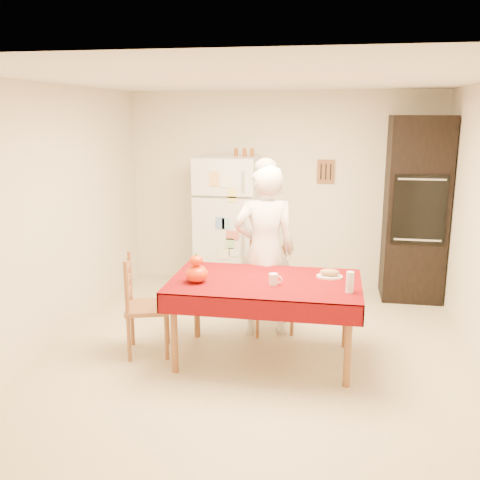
% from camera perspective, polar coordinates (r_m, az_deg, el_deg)
% --- Properties ---
extents(floor, '(4.50, 4.50, 0.00)m').
position_cam_1_polar(floor, '(5.19, 1.81, -11.99)').
color(floor, '#C6B68F').
rests_on(floor, ground).
extents(room_shell, '(4.02, 4.52, 2.51)m').
position_cam_1_polar(room_shell, '(4.73, 1.97, 6.08)').
color(room_shell, '#EDDFC7').
rests_on(room_shell, ground).
extents(refrigerator, '(0.75, 0.74, 1.70)m').
position_cam_1_polar(refrigerator, '(6.79, -1.30, 1.72)').
color(refrigerator, white).
rests_on(refrigerator, floor).
extents(oven_cabinet, '(0.70, 0.62, 2.20)m').
position_cam_1_polar(oven_cabinet, '(6.73, 18.20, 3.12)').
color(oven_cabinet, black).
rests_on(oven_cabinet, floor).
extents(dining_table, '(1.70, 1.00, 0.76)m').
position_cam_1_polar(dining_table, '(4.83, 2.69, -5.11)').
color(dining_table, brown).
rests_on(dining_table, floor).
extents(chair_far, '(0.53, 0.52, 0.95)m').
position_cam_1_polar(chair_far, '(5.58, 3.22, -4.52)').
color(chair_far, brown).
rests_on(chair_far, floor).
extents(chair_left, '(0.50, 0.51, 0.95)m').
position_cam_1_polar(chair_left, '(5.10, -10.54, -6.49)').
color(chair_left, brown).
rests_on(chair_left, floor).
extents(seated_woman, '(0.72, 0.56, 1.74)m').
position_cam_1_polar(seated_woman, '(5.37, 2.66, -1.20)').
color(seated_woman, white).
rests_on(seated_woman, floor).
extents(coffee_mug, '(0.08, 0.08, 0.10)m').
position_cam_1_polar(coffee_mug, '(4.68, 3.58, -4.20)').
color(coffee_mug, white).
rests_on(coffee_mug, dining_table).
extents(pumpkin_lower, '(0.20, 0.20, 0.15)m').
position_cam_1_polar(pumpkin_lower, '(4.75, -4.66, -3.61)').
color(pumpkin_lower, '#DE5705').
rests_on(pumpkin_lower, dining_table).
extents(pumpkin_upper, '(0.12, 0.12, 0.09)m').
position_cam_1_polar(pumpkin_upper, '(4.71, -4.68, -2.18)').
color(pumpkin_upper, '#E46305').
rests_on(pumpkin_upper, pumpkin_lower).
extents(wine_glass, '(0.07, 0.07, 0.18)m').
position_cam_1_polar(wine_glass, '(4.56, 11.65, -4.41)').
color(wine_glass, silver).
rests_on(wine_glass, dining_table).
extents(bread_plate, '(0.24, 0.24, 0.02)m').
position_cam_1_polar(bread_plate, '(4.95, 9.53, -3.86)').
color(bread_plate, white).
rests_on(bread_plate, dining_table).
extents(bread_loaf, '(0.18, 0.10, 0.06)m').
position_cam_1_polar(bread_loaf, '(4.94, 9.55, -3.42)').
color(bread_loaf, '#9D7D4D').
rests_on(bread_loaf, bread_plate).
extents(spice_jar_left, '(0.05, 0.05, 0.10)m').
position_cam_1_polar(spice_jar_left, '(6.70, -0.42, 9.34)').
color(spice_jar_left, brown).
rests_on(spice_jar_left, refrigerator).
extents(spice_jar_mid, '(0.05, 0.05, 0.10)m').
position_cam_1_polar(spice_jar_mid, '(6.68, 0.50, 9.33)').
color(spice_jar_mid, '#95481B').
rests_on(spice_jar_mid, refrigerator).
extents(spice_jar_right, '(0.05, 0.05, 0.10)m').
position_cam_1_polar(spice_jar_right, '(6.66, 1.31, 9.32)').
color(spice_jar_right, '#98511B').
rests_on(spice_jar_right, refrigerator).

